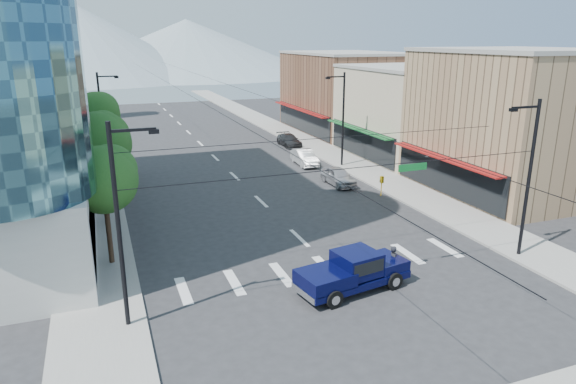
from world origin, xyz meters
The scene contains 21 objects.
ground centered at (0.00, 0.00, 0.00)m, with size 160.00×160.00×0.00m, color #28282B.
sidewalk_left centered at (-12.00, 40.00, 0.07)m, with size 4.00×120.00×0.15m, color gray.
sidewalk_right centered at (12.00, 40.00, 0.07)m, with size 4.00×120.00×0.15m, color gray.
shop_near centered at (20.00, 10.00, 5.50)m, with size 12.00×14.00×11.00m, color #8C6B4C.
shop_mid centered at (20.00, 24.00, 4.50)m, with size 12.00×14.00×9.00m, color tan.
shop_far centered at (20.00, 40.00, 5.00)m, with size 12.00×18.00×10.00m, color brown.
clock_tower centered at (-16.50, 62.00, 10.64)m, with size 4.80×4.80×20.40m.
mountain_left centered at (-15.00, 150.00, 11.00)m, with size 80.00×80.00×22.00m, color gray.
mountain_right centered at (20.00, 160.00, 9.00)m, with size 90.00×90.00×18.00m, color gray.
tree_near centered at (-11.07, 6.10, 4.99)m, with size 3.65×3.64×6.71m.
tree_midnear centered at (-11.07, 13.10, 5.59)m, with size 4.09×4.09×7.52m.
tree_midfar centered at (-11.07, 20.10, 4.99)m, with size 3.65×3.64×6.71m.
tree_far centered at (-11.07, 27.10, 5.59)m, with size 4.09×4.09×7.52m.
signal_rig centered at (0.19, -1.00, 4.64)m, with size 21.80×0.20×9.00m.
lamp_pole_nw centered at (-10.67, 30.00, 4.94)m, with size 2.00×0.25×9.00m.
lamp_pole_ne centered at (10.67, 22.00, 4.94)m, with size 2.00×0.25×9.00m.
pickup_truck centered at (-0.09, -1.33, 1.04)m, with size 6.16×3.07×1.99m.
pedestrian centered at (2.50, -0.92, 0.90)m, with size 0.66×0.43×1.80m, color black.
parked_car_near centered at (7.60, 16.19, 0.74)m, with size 1.76×4.37×1.49m, color #A5A4A9.
parked_car_mid centered at (7.60, 23.80, 0.76)m, with size 1.60×4.60×1.51m, color silver.
parked_car_far centered at (9.40, 32.95, 0.68)m, with size 1.90×4.66×1.35m, color #2A2A2C.
Camera 1 is at (-11.15, -21.89, 12.09)m, focal length 32.00 mm.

